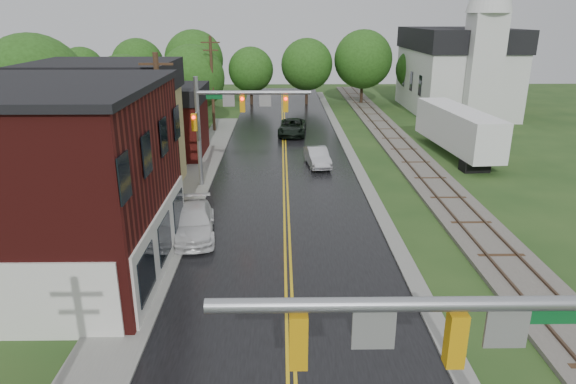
{
  "coord_description": "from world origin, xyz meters",
  "views": [
    {
      "loc": [
        -0.31,
        -5.54,
        10.84
      ],
      "look_at": [
        0.0,
        15.64,
        3.5
      ],
      "focal_mm": 32.0,
      "sensor_mm": 36.0,
      "label": 1
    }
  ],
  "objects_px": {
    "suv_dark": "(292,127)",
    "tree_left_b": "(36,90)",
    "utility_pole_b": "(162,133)",
    "utility_pole_c": "(212,83)",
    "tree_left_c": "(126,91)",
    "sedan_silver": "(317,157)",
    "traffic_signal_near": "(494,364)",
    "pickup_white": "(194,222)",
    "church": "(460,61)",
    "traffic_signal_far": "(231,112)",
    "tree_left_e": "(194,79)",
    "semi_trailer": "(458,128)"
  },
  "relations": [
    {
      "from": "suv_dark",
      "to": "tree_left_b",
      "type": "bearing_deg",
      "value": -146.13
    },
    {
      "from": "utility_pole_b",
      "to": "utility_pole_c",
      "type": "bearing_deg",
      "value": 90.0
    },
    {
      "from": "tree_left_c",
      "to": "suv_dark",
      "type": "bearing_deg",
      "value": 9.2
    },
    {
      "from": "utility_pole_b",
      "to": "tree_left_c",
      "type": "xyz_separation_m",
      "value": [
        -7.05,
        17.9,
        -0.21
      ]
    },
    {
      "from": "suv_dark",
      "to": "utility_pole_b",
      "type": "bearing_deg",
      "value": -105.77
    },
    {
      "from": "utility_pole_c",
      "to": "sedan_silver",
      "type": "xyz_separation_m",
      "value": [
        9.24,
        -12.27,
        -4.03
      ]
    },
    {
      "from": "traffic_signal_near",
      "to": "tree_left_b",
      "type": "bearing_deg",
      "value": 125.49
    },
    {
      "from": "tree_left_b",
      "to": "pickup_white",
      "type": "height_order",
      "value": "tree_left_b"
    },
    {
      "from": "church",
      "to": "tree_left_c",
      "type": "relative_size",
      "value": 2.61
    },
    {
      "from": "church",
      "to": "traffic_signal_far",
      "type": "height_order",
      "value": "church"
    },
    {
      "from": "tree_left_b",
      "to": "utility_pole_c",
      "type": "bearing_deg",
      "value": 47.61
    },
    {
      "from": "tree_left_e",
      "to": "sedan_silver",
      "type": "distance_m",
      "value": 18.58
    },
    {
      "from": "utility_pole_b",
      "to": "tree_left_b",
      "type": "height_order",
      "value": "tree_left_b"
    },
    {
      "from": "utility_pole_c",
      "to": "tree_left_b",
      "type": "xyz_separation_m",
      "value": [
        -11.05,
        -12.1,
        1.0
      ]
    },
    {
      "from": "sedan_silver",
      "to": "pickup_white",
      "type": "height_order",
      "value": "pickup_white"
    },
    {
      "from": "tree_left_e",
      "to": "utility_pole_b",
      "type": "bearing_deg",
      "value": -85.1
    },
    {
      "from": "traffic_signal_near",
      "to": "tree_left_b",
      "type": "height_order",
      "value": "tree_left_b"
    },
    {
      "from": "tree_left_b",
      "to": "tree_left_e",
      "type": "relative_size",
      "value": 1.19
    },
    {
      "from": "traffic_signal_far",
      "to": "tree_left_b",
      "type": "xyz_separation_m",
      "value": [
        -14.38,
        4.9,
        0.74
      ]
    },
    {
      "from": "church",
      "to": "tree_left_b",
      "type": "height_order",
      "value": "church"
    },
    {
      "from": "tree_left_c",
      "to": "pickup_white",
      "type": "xyz_separation_m",
      "value": [
        9.05,
        -21.02,
        -3.77
      ]
    },
    {
      "from": "church",
      "to": "sedan_silver",
      "type": "relative_size",
      "value": 4.76
    },
    {
      "from": "tree_left_b",
      "to": "sedan_silver",
      "type": "height_order",
      "value": "tree_left_b"
    },
    {
      "from": "tree_left_b",
      "to": "semi_trailer",
      "type": "distance_m",
      "value": 31.99
    },
    {
      "from": "traffic_signal_far",
      "to": "semi_trailer",
      "type": "xyz_separation_m",
      "value": [
        17.31,
        7.6,
        -2.72
      ]
    },
    {
      "from": "utility_pole_b",
      "to": "church",
      "type": "bearing_deg",
      "value": 49.82
    },
    {
      "from": "tree_left_e",
      "to": "sedan_silver",
      "type": "bearing_deg",
      "value": -51.44
    },
    {
      "from": "tree_left_b",
      "to": "traffic_signal_far",
      "type": "bearing_deg",
      "value": -18.81
    },
    {
      "from": "tree_left_e",
      "to": "sedan_silver",
      "type": "relative_size",
      "value": 1.94
    },
    {
      "from": "suv_dark",
      "to": "pickup_white",
      "type": "bearing_deg",
      "value": -98.68
    },
    {
      "from": "tree_left_b",
      "to": "tree_left_e",
      "type": "height_order",
      "value": "tree_left_b"
    },
    {
      "from": "church",
      "to": "utility_pole_c",
      "type": "height_order",
      "value": "church"
    },
    {
      "from": "tree_left_b",
      "to": "tree_left_c",
      "type": "relative_size",
      "value": 1.27
    },
    {
      "from": "church",
      "to": "tree_left_b",
      "type": "xyz_separation_m",
      "value": [
        -37.85,
        -21.84,
        -0.12
      ]
    },
    {
      "from": "tree_left_e",
      "to": "semi_trailer",
      "type": "distance_m",
      "value": 25.48
    },
    {
      "from": "utility_pole_c",
      "to": "tree_left_b",
      "type": "bearing_deg",
      "value": -132.39
    },
    {
      "from": "utility_pole_c",
      "to": "tree_left_e",
      "type": "height_order",
      "value": "utility_pole_c"
    },
    {
      "from": "traffic_signal_far",
      "to": "pickup_white",
      "type": "relative_size",
      "value": 1.43
    },
    {
      "from": "sedan_silver",
      "to": "tree_left_b",
      "type": "bearing_deg",
      "value": 172.63
    },
    {
      "from": "tree_left_c",
      "to": "tree_left_e",
      "type": "xyz_separation_m",
      "value": [
        5.0,
        6.0,
        0.3
      ]
    },
    {
      "from": "church",
      "to": "utility_pole_b",
      "type": "relative_size",
      "value": 2.22
    },
    {
      "from": "church",
      "to": "pickup_white",
      "type": "height_order",
      "value": "church"
    },
    {
      "from": "utility_pole_b",
      "to": "semi_trailer",
      "type": "relative_size",
      "value": 0.74
    },
    {
      "from": "semi_trailer",
      "to": "utility_pole_c",
      "type": "bearing_deg",
      "value": 155.51
    },
    {
      "from": "church",
      "to": "sedan_silver",
      "type": "bearing_deg",
      "value": -128.59
    },
    {
      "from": "pickup_white",
      "to": "tree_left_c",
      "type": "bearing_deg",
      "value": 105.64
    },
    {
      "from": "tree_left_b",
      "to": "traffic_signal_near",
      "type": "bearing_deg",
      "value": -54.51
    },
    {
      "from": "traffic_signal_near",
      "to": "tree_left_e",
      "type": "height_order",
      "value": "tree_left_e"
    },
    {
      "from": "tree_left_c",
      "to": "tree_left_e",
      "type": "distance_m",
      "value": 7.82
    },
    {
      "from": "tree_left_c",
      "to": "suv_dark",
      "type": "distance_m",
      "value": 15.31
    }
  ]
}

